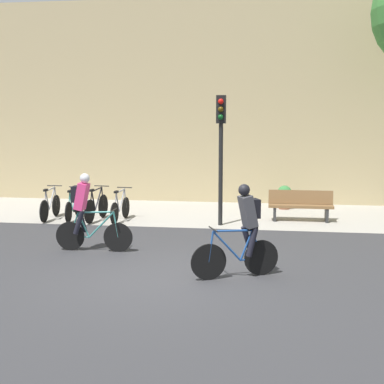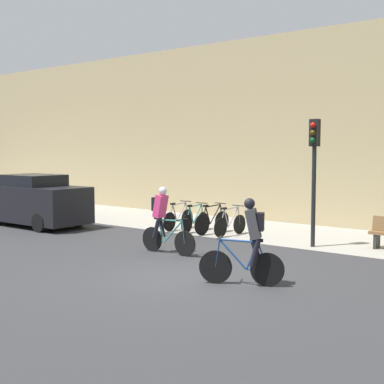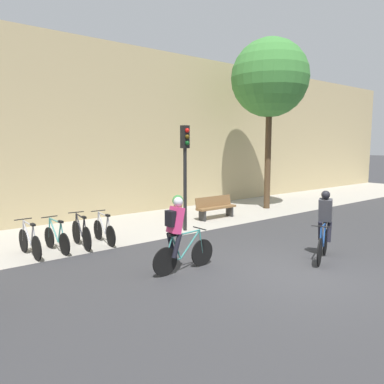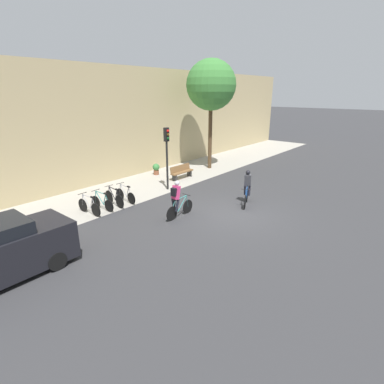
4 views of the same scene
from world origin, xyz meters
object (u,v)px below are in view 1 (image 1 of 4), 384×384
Objects in this scene: traffic_light_pole at (221,136)px; parked_bike_2 at (97,207)px; bench at (301,205)px; potted_plant at (284,196)px; cyclist_grey at (244,228)px; parked_bike_1 at (73,207)px; parked_bike_3 at (120,208)px; cyclist_pink at (85,210)px; parked_bike_0 at (50,206)px.

parked_bike_2 is at bearing 176.78° from traffic_light_pole.
bench is 2.38× the size of potted_plant.
traffic_light_pole is at bearing 100.24° from cyclist_grey.
parked_bike_1 reaches higher than potted_plant.
potted_plant is (-0.40, 2.00, -0.04)m from bench.
cyclist_grey is 1.10× the size of parked_bike_3.
potted_plant is (1.00, 7.70, -0.51)m from cyclist_grey.
cyclist_grey is 7.78m from potted_plant.
cyclist_pink is at bearing -126.75° from potted_plant.
cyclist_grey is 6.75m from parked_bike_2.
parked_bike_2 is (-0.88, 3.49, -0.54)m from cyclist_pink.
parked_bike_1 is 2.05× the size of potted_plant.
parked_bike_3 is at bearing 176.02° from traffic_light_pole.
bench is (5.03, 4.20, -0.47)m from cyclist_pink.
parked_bike_3 is at bearing -150.50° from potted_plant.
cyclist_grey reaches higher than bench.
cyclist_grey is 1.06× the size of parked_bike_2.
cyclist_pink is 4.56m from traffic_light_pole.
parked_bike_1 is 4.85m from traffic_light_pole.
parked_bike_0 is at bearing 180.00° from parked_bike_3.
cyclist_grey is at bearing -97.38° from potted_plant.
parked_bike_3 is at bearing 92.80° from cyclist_pink.
bench is at bearing -78.61° from potted_plant.
parked_bike_2 is at bearing 179.91° from parked_bike_3.
potted_plant is at bearing 101.39° from bench.
parked_bike_3 is (2.14, -0.00, -0.01)m from parked_bike_0.
cyclist_pink is at bearing -65.41° from parked_bike_1.
potted_plant is at bearing 26.21° from parked_bike_2.
potted_plant is (5.51, 2.71, 0.03)m from parked_bike_2.
parked_bike_2 is at bearing -153.79° from potted_plant.
parked_bike_0 reaches higher than potted_plant.
parked_bike_2 is at bearing 132.21° from cyclist_grey.
parked_bike_1 reaches higher than bench.
parked_bike_0 is 1.03× the size of parked_bike_3.
parked_bike_2 is 6.15m from potted_plant.
parked_bike_2 reaches higher than parked_bike_1.
cyclist_grey is at bearing -43.60° from parked_bike_1.
parked_bike_2 reaches higher than parked_bike_0.
traffic_light_pole is at bearing -3.98° from parked_bike_3.
cyclist_grey reaches higher than parked_bike_0.
cyclist_grey is 7.24m from parked_bike_1.
cyclist_grey reaches higher than potted_plant.
cyclist_grey reaches higher than parked_bike_2.
parked_bike_3 reaches higher than potted_plant.
parked_bike_3 is at bearing 0.00° from parked_bike_1.
parked_bike_0 is 2.14× the size of potted_plant.
parked_bike_3 is 5.25m from bench.
parked_bike_1 is (-1.59, 3.48, -0.56)m from cyclist_pink.
bench is at bearing 22.23° from traffic_light_pole.
parked_bike_1 is at bearing -0.02° from parked_bike_0.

